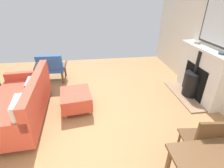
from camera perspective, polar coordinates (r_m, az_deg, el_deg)
ground_plane at (r=3.45m, az=-14.09°, el=-9.25°), size 5.93×5.98×0.01m
fireplace at (r=4.08m, az=27.24°, el=2.47°), size 0.58×1.42×1.10m
mirror_over_mantel at (r=3.87m, az=32.61°, el=17.79°), size 0.04×0.89×0.93m
mantel_bowl_near at (r=4.18m, az=26.93°, el=12.47°), size 0.13×0.13×0.04m
mantel_bowl_far at (r=3.60m, az=33.17°, el=8.74°), size 0.11×0.11×0.04m
sofa at (r=3.43m, az=-28.44°, el=-5.51°), size 1.02×1.87×0.80m
ottoman at (r=3.40m, az=-12.09°, el=-4.92°), size 0.65×0.73×0.37m
armchair_accent at (r=4.54m, az=-19.75°, el=5.64°), size 0.69×0.62×0.78m
dining_chair_near_fireplace at (r=2.34m, az=28.74°, el=-16.68°), size 0.44×0.44×0.88m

